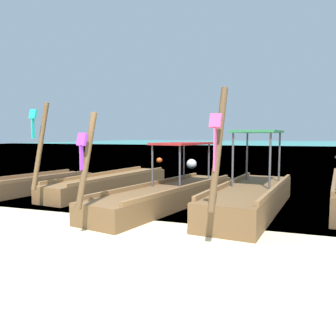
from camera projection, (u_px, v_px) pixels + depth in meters
The scene contains 8 objects.
ground at pixel (97, 241), 6.06m from camera, with size 120.00×120.00×0.00m, color beige.
sea_water at pixel (273, 145), 63.86m from camera, with size 120.00×120.00×0.00m, color #2DB29E.
longtail_boat_orange_ribbon at pixel (19, 187), 10.83m from camera, with size 1.96×6.11×2.32m.
longtail_boat_turquoise_ribbon at pixel (111, 183), 11.60m from camera, with size 1.78×6.28×2.74m.
longtail_boat_violet_ribbon at pixel (169, 194), 9.16m from camera, with size 2.41×6.20×2.33m.
longtail_boat_pink_ribbon at pixel (251, 196), 8.46m from camera, with size 1.82×5.78×2.74m.
mooring_buoy_near at pixel (192, 164), 19.08m from camera, with size 0.56×0.56×0.56m.
mooring_buoy_far at pixel (159, 160), 22.90m from camera, with size 0.39×0.39×0.39m.
Camera 1 is at (3.18, -5.13, 1.88)m, focal length 36.45 mm.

